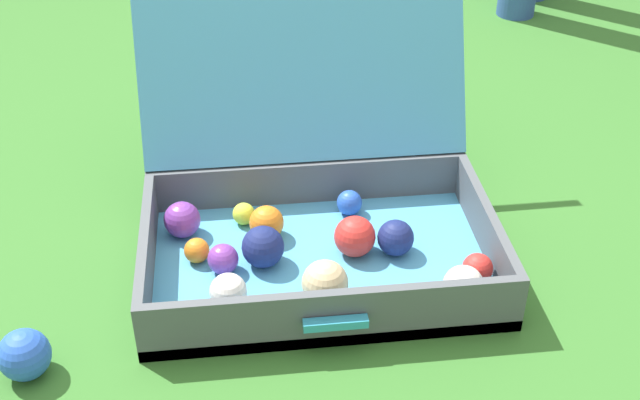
% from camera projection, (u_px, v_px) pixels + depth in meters
% --- Properties ---
extents(ground_plane, '(16.00, 16.00, 0.00)m').
position_uv_depth(ground_plane, '(285.00, 260.00, 1.64)').
color(ground_plane, '#336B28').
extents(open_suitcase, '(0.67, 0.64, 0.51)m').
position_uv_depth(open_suitcase, '(314.00, 201.00, 1.61)').
color(open_suitcase, '#4799C6').
rests_on(open_suitcase, ground).
extents(stray_ball_on_grass, '(0.09, 0.09, 0.09)m').
position_uv_depth(stray_ball_on_grass, '(24.00, 355.00, 1.36)').
color(stray_ball_on_grass, blue).
rests_on(stray_ball_on_grass, ground).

